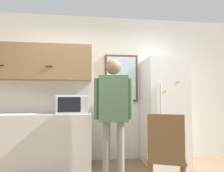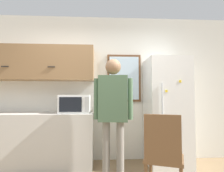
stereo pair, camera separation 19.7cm
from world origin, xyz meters
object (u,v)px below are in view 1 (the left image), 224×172
Objects in this scene: refrigerator at (164,111)px; chair at (166,152)px; person at (113,105)px; microwave at (73,104)px.

refrigerator reaches higher than chair.
person is 1.09m from refrigerator.
chair is (-0.42, -1.12, -0.39)m from refrigerator.
person is 0.94× the size of refrigerator.
refrigerator is 1.89× the size of chair.
microwave is at bearing 148.45° from person.
refrigerator is at bearing 34.47° from person.
refrigerator reaches higher than person.
microwave is 0.79m from person.
refrigerator is at bearing -88.15° from chair.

